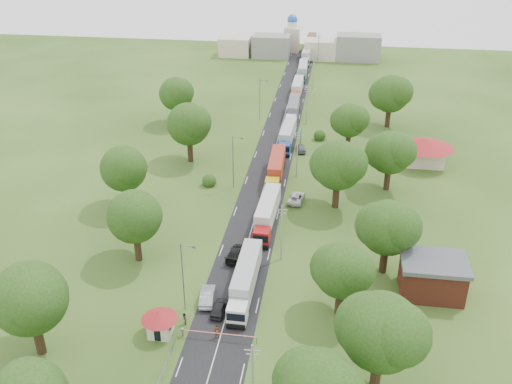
% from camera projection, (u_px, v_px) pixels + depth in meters
% --- Properties ---
extents(ground, '(260.00, 260.00, 0.00)m').
position_uv_depth(ground, '(251.00, 232.00, 90.00)').
color(ground, '#294216').
rests_on(ground, ground).
extents(road, '(8.00, 200.00, 0.04)m').
position_uv_depth(road, '(267.00, 177.00, 107.56)').
color(road, black).
rests_on(road, ground).
extents(boom_barrier, '(9.22, 0.35, 1.18)m').
position_uv_depth(boom_barrier, '(208.00, 333.00, 67.81)').
color(boom_barrier, slate).
rests_on(boom_barrier, ground).
extents(guard_booth, '(4.40, 4.40, 3.45)m').
position_uv_depth(guard_booth, '(160.00, 320.00, 67.97)').
color(guard_booth, beige).
rests_on(guard_booth, ground).
extents(info_sign, '(0.12, 3.10, 4.10)m').
position_uv_depth(info_sign, '(301.00, 134.00, 118.69)').
color(info_sign, slate).
rests_on(info_sign, ground).
extents(pole_0, '(1.60, 0.24, 9.00)m').
position_uv_depth(pole_0, '(252.00, 378.00, 56.41)').
color(pole_0, gray).
rests_on(pole_0, ground).
extents(pole_1, '(1.60, 0.24, 9.00)m').
position_uv_depth(pole_1, '(282.00, 232.00, 81.00)').
color(pole_1, gray).
rests_on(pole_1, ground).
extents(pole_2, '(1.60, 0.24, 9.00)m').
position_uv_depth(pole_2, '(297.00, 154.00, 105.58)').
color(pole_2, gray).
rests_on(pole_2, ground).
extents(pole_3, '(1.60, 0.24, 9.00)m').
position_uv_depth(pole_3, '(307.00, 105.00, 130.16)').
color(pole_3, gray).
rests_on(pole_3, ground).
extents(pole_4, '(1.60, 0.24, 9.00)m').
position_uv_depth(pole_4, '(314.00, 72.00, 154.75)').
color(pole_4, gray).
rests_on(pole_4, ground).
extents(pole_5, '(1.60, 0.24, 9.00)m').
position_uv_depth(pole_5, '(318.00, 48.00, 179.33)').
color(pole_5, gray).
rests_on(pole_5, ground).
extents(lamp_0, '(2.03, 0.22, 10.00)m').
position_uv_depth(lamp_0, '(184.00, 274.00, 70.56)').
color(lamp_0, slate).
rests_on(lamp_0, ground).
extents(lamp_1, '(2.03, 0.22, 10.00)m').
position_uv_depth(lamp_1, '(234.00, 159.00, 101.29)').
color(lamp_1, slate).
rests_on(lamp_1, ground).
extents(lamp_2, '(2.03, 0.22, 10.00)m').
position_uv_depth(lamp_2, '(261.00, 98.00, 132.02)').
color(lamp_2, slate).
rests_on(lamp_2, ground).
extents(tree_1, '(9.60, 9.60, 12.05)m').
position_uv_depth(tree_1, '(381.00, 331.00, 57.91)').
color(tree_1, '#382616').
rests_on(tree_1, ground).
extents(tree_2, '(8.00, 8.00, 10.10)m').
position_uv_depth(tree_2, '(342.00, 270.00, 69.50)').
color(tree_2, '#382616').
rests_on(tree_2, ground).
extents(tree_3, '(8.80, 8.80, 11.07)m').
position_uv_depth(tree_3, '(388.00, 227.00, 77.25)').
color(tree_3, '#382616').
rests_on(tree_3, ground).
extents(tree_4, '(9.60, 9.60, 12.05)m').
position_uv_depth(tree_4, '(338.00, 165.00, 93.66)').
color(tree_4, '#382616').
rests_on(tree_4, ground).
extents(tree_5, '(8.80, 8.80, 11.07)m').
position_uv_depth(tree_5, '(390.00, 152.00, 99.82)').
color(tree_5, '#382616').
rests_on(tree_5, ground).
extents(tree_6, '(8.00, 8.00, 10.10)m').
position_uv_depth(tree_6, '(350.00, 120.00, 115.91)').
color(tree_6, '#382616').
rests_on(tree_6, ground).
extents(tree_7, '(9.60, 9.60, 12.05)m').
position_uv_depth(tree_7, '(390.00, 94.00, 127.38)').
color(tree_7, '#382616').
rests_on(tree_7, ground).
extents(tree_9, '(9.60, 9.60, 12.05)m').
position_uv_depth(tree_9, '(30.00, 297.00, 62.73)').
color(tree_9, '#382616').
rests_on(tree_9, ground).
extents(tree_10, '(8.80, 8.80, 11.07)m').
position_uv_depth(tree_10, '(135.00, 216.00, 79.93)').
color(tree_10, '#382616').
rests_on(tree_10, ground).
extents(tree_11, '(8.80, 8.80, 11.07)m').
position_uv_depth(tree_11, '(124.00, 168.00, 93.99)').
color(tree_11, '#382616').
rests_on(tree_11, ground).
extents(tree_12, '(9.60, 9.60, 12.05)m').
position_uv_depth(tree_12, '(189.00, 124.00, 110.51)').
color(tree_12, '#382616').
rests_on(tree_12, ground).
extents(tree_13, '(8.80, 8.80, 11.07)m').
position_uv_depth(tree_13, '(176.00, 94.00, 129.36)').
color(tree_13, '#382616').
rests_on(tree_13, ground).
extents(house_brick, '(8.60, 6.60, 5.20)m').
position_uv_depth(house_brick, '(432.00, 276.00, 74.95)').
color(house_brick, maroon).
rests_on(house_brick, ground).
extents(house_cream, '(10.08, 10.08, 5.80)m').
position_uv_depth(house_cream, '(426.00, 147.00, 110.86)').
color(house_cream, beige).
rests_on(house_cream, ground).
extents(distant_town, '(52.00, 8.00, 8.00)m').
position_uv_depth(distant_town, '(304.00, 47.00, 184.88)').
color(distant_town, gray).
rests_on(distant_town, ground).
extents(church, '(5.00, 5.00, 12.30)m').
position_uv_depth(church, '(292.00, 36.00, 191.62)').
color(church, beige).
rests_on(church, ground).
extents(truck_0, '(2.60, 14.71, 4.08)m').
position_uv_depth(truck_0, '(245.00, 279.00, 75.23)').
color(truck_0, white).
rests_on(truck_0, ground).
extents(truck_1, '(2.96, 14.70, 4.07)m').
position_uv_depth(truck_1, '(267.00, 213.00, 90.94)').
color(truck_1, maroon).
rests_on(truck_1, ground).
extents(truck_2, '(2.82, 14.56, 4.03)m').
position_uv_depth(truck_2, '(276.00, 168.00, 106.10)').
color(truck_2, gold).
rests_on(truck_2, ground).
extents(truck_3, '(2.83, 14.13, 3.91)m').
position_uv_depth(truck_3, '(287.00, 135.00, 120.73)').
color(truck_3, '#194896').
rests_on(truck_3, ground).
extents(truck_4, '(2.70, 14.12, 3.91)m').
position_uv_depth(truck_4, '(293.00, 109.00, 135.39)').
color(truck_4, silver).
rests_on(truck_4, ground).
extents(truck_5, '(2.41, 13.61, 3.77)m').
position_uv_depth(truck_5, '(297.00, 88.00, 150.54)').
color(truck_5, '#BB401C').
rests_on(truck_5, ground).
extents(truck_6, '(2.72, 13.81, 3.82)m').
position_uv_depth(truck_6, '(303.00, 71.00, 165.59)').
color(truck_6, '#25633E').
rests_on(truck_6, ground).
extents(truck_7, '(2.70, 14.37, 3.98)m').
position_uv_depth(truck_7, '(307.00, 55.00, 181.14)').
color(truck_7, '#A5A5A5').
rests_on(truck_7, ground).
extents(truck_8, '(3.31, 15.44, 4.27)m').
position_uv_depth(truck_8, '(310.00, 43.00, 196.22)').
color(truck_8, brown).
rests_on(truck_8, ground).
extents(car_lane_front, '(1.94, 4.29, 1.43)m').
position_uv_depth(car_lane_front, '(219.00, 308.00, 72.24)').
color(car_lane_front, black).
rests_on(car_lane_front, ground).
extents(car_lane_mid, '(2.30, 5.15, 1.64)m').
position_uv_depth(car_lane_mid, '(207.00, 296.00, 74.20)').
color(car_lane_mid, '#93969A').
rests_on(car_lane_mid, ground).
extents(car_lane_rear, '(2.91, 5.65, 1.57)m').
position_uv_depth(car_lane_rear, '(236.00, 253.00, 83.18)').
color(car_lane_rear, black).
rests_on(car_lane_rear, ground).
extents(car_verge_near, '(3.03, 5.53, 1.47)m').
position_uv_depth(car_verge_near, '(296.00, 198.00, 98.56)').
color(car_verge_near, silver).
rests_on(car_verge_near, ground).
extents(car_verge_far, '(2.39, 4.57, 1.49)m').
position_uv_depth(car_verge_far, '(301.00, 148.00, 117.98)').
color(car_verge_far, slate).
rests_on(car_verge_far, ground).
extents(pedestrian_near, '(0.70, 0.51, 1.80)m').
position_uv_depth(pedestrian_near, '(217.00, 332.00, 68.00)').
color(pedestrian_near, gray).
rests_on(pedestrian_near, ground).
extents(pedestrian_booth, '(0.88, 0.97, 1.63)m').
position_uv_depth(pedestrian_booth, '(184.00, 319.00, 70.12)').
color(pedestrian_booth, gray).
rests_on(pedestrian_booth, ground).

